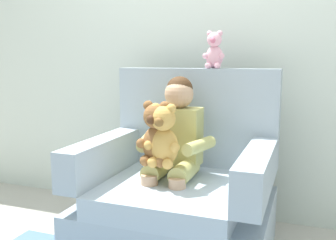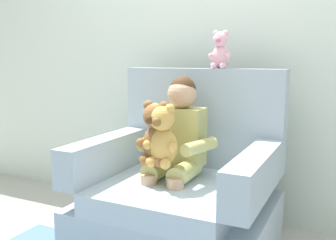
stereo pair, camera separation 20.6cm
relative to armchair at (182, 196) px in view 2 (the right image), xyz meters
name	(u,v)px [view 2 (the right image)]	position (x,y,z in m)	size (l,w,h in m)	color
back_wall	(221,33)	(0.00, 0.65, 0.97)	(6.00, 0.10, 2.60)	silver
armchair	(182,196)	(0.00, 0.00, 0.00)	(1.03, 0.89, 1.06)	#9EADBC
seated_child	(177,141)	(-0.04, 0.02, 0.32)	(0.45, 0.39, 0.82)	tan
plush_brown	(156,135)	(-0.09, -0.14, 0.38)	(0.21, 0.17, 0.35)	brown
plush_honey	(162,137)	(-0.04, -0.16, 0.38)	(0.20, 0.16, 0.34)	gold
plush_pink_on_backrest	(220,51)	(0.11, 0.32, 0.84)	(0.14, 0.11, 0.23)	#EAA8BC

